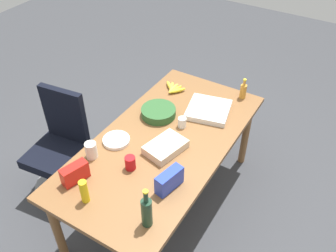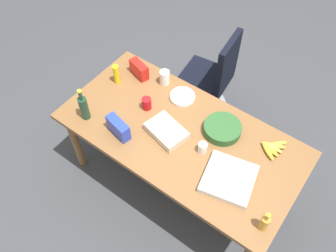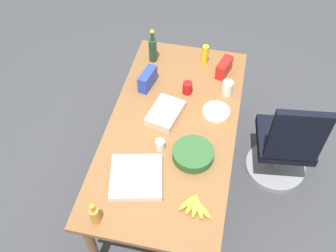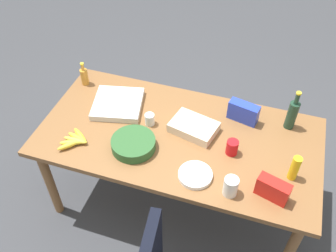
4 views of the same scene
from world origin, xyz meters
The scene contains 16 objects.
ground_plane centered at (0.00, 0.00, 0.00)m, with size 10.00×10.00×0.00m, color #3B3D41.
conference_table centered at (0.00, 0.00, 0.71)m, with size 1.99×1.00×0.80m.
office_chair centered at (-0.29, 0.95, 0.40)m, with size 0.56×0.56×1.03m.
sheet_cake centered at (-0.09, -0.07, 0.83)m, with size 0.32×0.22×0.07m, color beige.
mustard_bottle centered at (-0.79, 0.13, 0.89)m, with size 0.06×0.06×0.19m, color yellow.
chip_bag_blue centered at (-0.40, -0.30, 0.87)m, with size 0.22×0.08×0.15m, color #263EBC.
pizza_box centered at (0.53, -0.14, 0.82)m, with size 0.36×0.36×0.05m, color silver.
salad_bowl centered at (0.26, 0.21, 0.83)m, with size 0.30×0.30×0.07m, color #2B592B.
chip_bag_red centered at (-0.69, 0.32, 0.87)m, with size 0.20×0.08×0.14m, color red.
red_solo_cup centered at (-0.39, 0.05, 0.85)m, with size 0.08×0.08×0.11m, color red.
paper_plate_stack centered at (-0.21, 0.32, 0.81)m, with size 0.22×0.22×0.03m, color white.
banana_bunch centered at (0.66, 0.30, 0.82)m, with size 0.19×0.24×0.04m.
mayo_jar centered at (-0.44, 0.38, 0.86)m, with size 0.09×0.09×0.13m, color white.
dressing_bottle centered at (0.90, -0.32, 0.87)m, with size 0.07×0.07×0.20m.
wine_bottle centered at (-0.73, -0.33, 0.92)m, with size 0.08×0.08×0.32m.
paper_cup centered at (0.23, -0.04, 0.84)m, with size 0.07×0.07×0.09m, color white.
Camera 2 is at (0.93, -1.43, 3.14)m, focal length 38.31 mm.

